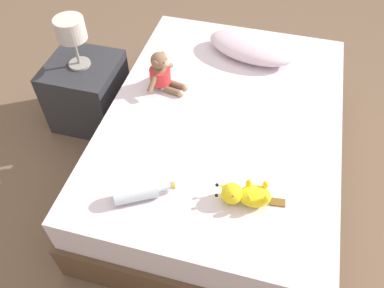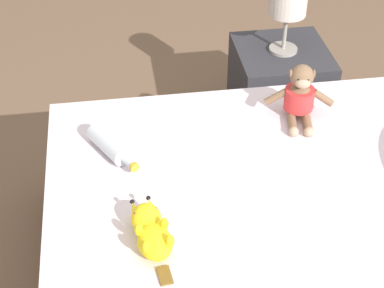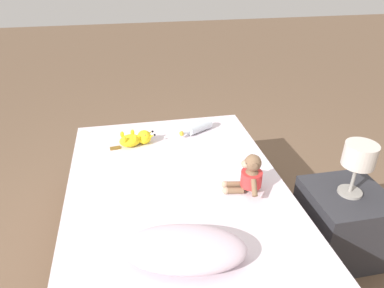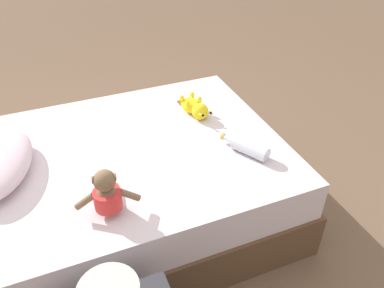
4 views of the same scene
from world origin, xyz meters
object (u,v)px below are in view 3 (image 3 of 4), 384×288
(glass_bottle, at_px, (198,127))
(plush_yellow_creature, at_px, (136,139))
(nightstand, at_px, (341,223))
(bedside_lamp, at_px, (359,158))
(bed, at_px, (177,217))
(plush_monkey, at_px, (250,176))
(pillow, at_px, (185,248))

(glass_bottle, bearing_deg, plush_yellow_creature, 13.01)
(plush_yellow_creature, height_order, nightstand, plush_yellow_creature)
(bedside_lamp, bearing_deg, glass_bottle, -50.37)
(bed, bearing_deg, glass_bottle, -113.08)
(bed, distance_m, plush_yellow_creature, 0.64)
(bed, bearing_deg, bedside_lamp, 166.44)
(bed, xyz_separation_m, plush_yellow_creature, (0.21, -0.53, 0.31))
(plush_monkey, relative_size, nightstand, 0.61)
(glass_bottle, height_order, nightstand, glass_bottle)
(nightstand, xyz_separation_m, bedside_lamp, (0.00, 0.00, 0.48))
(plush_monkey, bearing_deg, bed, -18.98)
(pillow, xyz_separation_m, glass_bottle, (-0.32, -1.21, -0.02))
(glass_bottle, bearing_deg, pillow, 75.07)
(plush_monkey, relative_size, bedside_lamp, 0.87)
(plush_monkey, height_order, bedside_lamp, bedside_lamp)
(pillow, height_order, nightstand, pillow)
(bed, xyz_separation_m, plush_monkey, (-0.40, 0.14, 0.35))
(plush_monkey, bearing_deg, plush_yellow_creature, -47.55)
(bed, xyz_separation_m, pillow, (0.05, 0.57, 0.32))
(bedside_lamp, bearing_deg, pillow, 17.61)
(pillow, relative_size, plush_yellow_creature, 1.86)
(pillow, relative_size, nightstand, 1.29)
(plush_monkey, relative_size, plush_yellow_creature, 0.87)
(bed, xyz_separation_m, nightstand, (-1.00, 0.24, -0.01))
(plush_yellow_creature, bearing_deg, plush_monkey, 132.45)
(nightstand, height_order, bedside_lamp, bedside_lamp)
(pillow, xyz_separation_m, bedside_lamp, (-1.05, -0.33, 0.15))
(plush_yellow_creature, xyz_separation_m, nightstand, (-1.20, 0.77, -0.32))
(bed, relative_size, glass_bottle, 6.63)
(pillow, bearing_deg, nightstand, -162.39)
(pillow, bearing_deg, plush_monkey, -136.24)
(bed, bearing_deg, plush_yellow_creature, -68.69)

